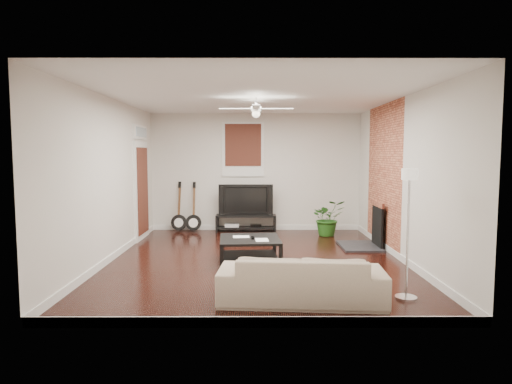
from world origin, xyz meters
TOP-DOWN VIEW (x-y plane):
  - room at (0.00, 0.00)m, footprint 5.01×6.01m
  - brick_accent at (2.49, 1.00)m, footprint 0.02×2.20m
  - fireplace at (2.20, 1.00)m, footprint 0.80×1.10m
  - window_back at (-0.30, 2.97)m, footprint 1.00×0.06m
  - door_left at (-2.46, 1.90)m, footprint 0.08×1.00m
  - tv_stand at (-0.23, 2.78)m, footprint 1.42×0.38m
  - tv at (-0.23, 2.80)m, footprint 1.27×0.17m
  - coffee_table at (-0.11, -0.20)m, footprint 1.06×1.06m
  - sofa at (0.55, -2.17)m, footprint 2.10×0.95m
  - floor_lamp at (1.90, -2.07)m, footprint 0.29×0.29m
  - potted_plant at (1.62, 2.23)m, footprint 0.83×0.75m
  - guitar_left at (-1.82, 2.75)m, footprint 0.40×0.30m
  - guitar_right at (-1.47, 2.72)m, footprint 0.37×0.26m
  - ceiling_fan at (0.00, 0.00)m, footprint 1.24×1.24m

SIDE VIEW (x-z plane):
  - tv_stand at x=-0.23m, z-range 0.00..0.40m
  - coffee_table at x=-0.11m, z-range 0.00..0.42m
  - sofa at x=0.55m, z-range 0.00..0.60m
  - potted_plant at x=1.62m, z-range 0.00..0.81m
  - fireplace at x=2.20m, z-range 0.00..0.92m
  - guitar_left at x=-1.82m, z-range 0.00..1.20m
  - guitar_right at x=-1.47m, z-range 0.00..1.20m
  - tv at x=-0.23m, z-range 0.40..1.13m
  - floor_lamp at x=1.90m, z-range 0.00..1.67m
  - door_left at x=-2.46m, z-range 0.00..2.50m
  - room at x=0.00m, z-range 0.00..2.80m
  - brick_accent at x=2.49m, z-range 0.00..2.80m
  - window_back at x=-0.30m, z-range 1.30..2.60m
  - ceiling_fan at x=0.00m, z-range 2.44..2.76m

